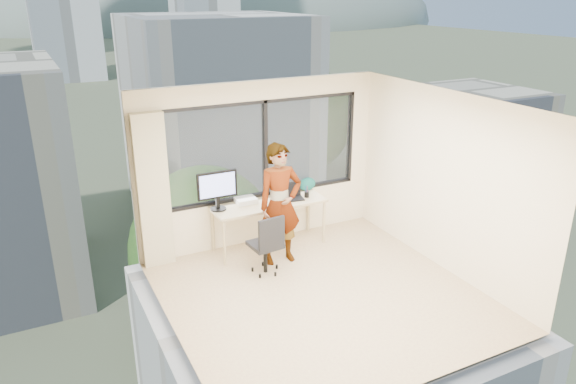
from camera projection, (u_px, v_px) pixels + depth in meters
floor at (321, 295)px, 7.30m from camera, size 4.00×4.00×0.01m
ceiling at (326, 104)px, 6.39m from camera, size 4.00×4.00×0.01m
wall_front at (429, 275)px, 5.17m from camera, size 4.00×0.01×2.60m
wall_left at (168, 236)px, 6.00m from camera, size 0.01×4.00×2.60m
wall_right at (445, 182)px, 7.69m from camera, size 0.01×4.00×2.60m
window_wall at (262, 149)px, 8.46m from camera, size 3.30×0.16×1.55m
curtain at (153, 192)px, 7.74m from camera, size 0.45×0.14×2.30m
desk at (269, 225)px, 8.55m from camera, size 1.80×0.60×0.75m
chair at (265, 243)px, 7.73m from camera, size 0.52×0.52×0.94m
person at (280, 204)px, 7.92m from camera, size 0.69×0.46×1.83m
monitor at (217, 190)px, 8.06m from camera, size 0.62×0.14×0.62m
game_console at (246, 200)px, 8.42m from camera, size 0.32×0.27×0.08m
laptop at (292, 193)px, 8.53m from camera, size 0.41×0.42×0.22m
cellphone at (300, 199)px, 8.55m from camera, size 0.11×0.08×0.01m
pen_cup at (307, 194)px, 8.63m from camera, size 0.08×0.08×0.09m
handbag at (307, 184)px, 8.90m from camera, size 0.30×0.17×0.22m
exterior_ground at (31, 81)px, 112.54m from camera, size 400.00×400.00×0.04m
near_bldg_b at (219, 113)px, 46.23m from camera, size 14.00×13.00×16.00m
near_bldg_c at (458, 149)px, 46.52m from camera, size 12.00×10.00×10.00m
far_tower_b at (62, 5)px, 110.65m from camera, size 13.00×13.00×30.00m
far_tower_c at (204, 9)px, 143.67m from camera, size 15.00×15.00×26.00m
hill_b at (197, 22)px, 321.92m from camera, size 300.00×220.00×96.00m
tree_b at (207, 271)px, 27.37m from camera, size 7.60×7.60×9.00m
tree_c at (309, 129)px, 53.18m from camera, size 8.40×8.40×10.00m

